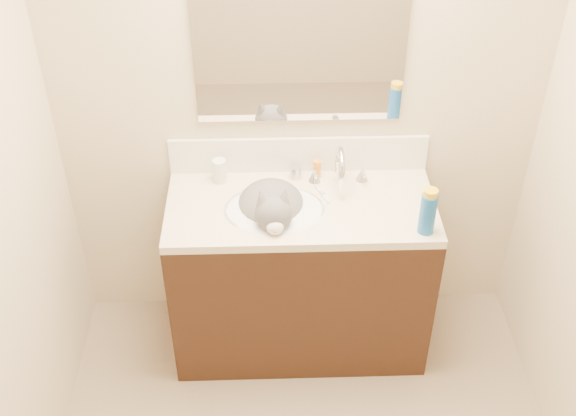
{
  "coord_description": "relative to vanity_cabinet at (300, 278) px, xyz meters",
  "views": [
    {
      "loc": [
        -0.14,
        -1.56,
        2.82
      ],
      "look_at": [
        -0.06,
        0.92,
        0.88
      ],
      "focal_mm": 45.0,
      "sensor_mm": 36.0,
      "label": 1
    }
  ],
  "objects": [
    {
      "name": "pill_label",
      "position": [
        -0.37,
        0.19,
        0.49
      ],
      "size": [
        0.07,
        0.07,
        0.04
      ],
      "primitive_type": "cylinder",
      "rotation": [
        0.0,
        0.0,
        -0.4
      ],
      "color": "orange",
      "rests_on": "pill_bottle"
    },
    {
      "name": "counter_slab",
      "position": [
        0.0,
        0.0,
        0.43
      ],
      "size": [
        1.2,
        0.55,
        0.04
      ],
      "primitive_type": "cube",
      "color": "beige",
      "rests_on": "vanity_cabinet"
    },
    {
      "name": "toothbrush",
      "position": [
        0.1,
        0.07,
        0.46
      ],
      "size": [
        0.07,
        0.14,
        0.01
      ],
      "primitive_type": "cube",
      "rotation": [
        0.0,
        0.0,
        0.37
      ],
      "color": "silver",
      "rests_on": "counter_slab"
    },
    {
      "name": "spray_can",
      "position": [
        0.52,
        -0.2,
        0.54
      ],
      "size": [
        0.09,
        0.09,
        0.19
      ],
      "primitive_type": "cylinder",
      "rotation": [
        0.0,
        0.0,
        0.39
      ],
      "color": "#1754A2",
      "rests_on": "counter_slab"
    },
    {
      "name": "toothbrush_head",
      "position": [
        0.1,
        0.07,
        0.46
      ],
      "size": [
        0.02,
        0.03,
        0.01
      ],
      "primitive_type": "cube",
      "rotation": [
        0.0,
        0.0,
        0.37
      ],
      "color": "#6DA4E9",
      "rests_on": "counter_slab"
    },
    {
      "name": "pill_bottle",
      "position": [
        -0.37,
        0.19,
        0.51
      ],
      "size": [
        0.08,
        0.08,
        0.11
      ],
      "primitive_type": "cylinder",
      "rotation": [
        0.0,
        0.0,
        -0.4
      ],
      "color": "silver",
      "rests_on": "counter_slab"
    },
    {
      "name": "backsplash",
      "position": [
        0.0,
        0.26,
        0.54
      ],
      "size": [
        1.2,
        0.02,
        0.18
      ],
      "primitive_type": "cube",
      "color": "white",
      "rests_on": "counter_slab"
    },
    {
      "name": "room_shell",
      "position": [
        0.0,
        -0.97,
        1.08
      ],
      "size": [
        2.24,
        2.54,
        2.52
      ],
      "color": "beige",
      "rests_on": "ground"
    },
    {
      "name": "silver_jar",
      "position": [
        -0.02,
        0.21,
        0.48
      ],
      "size": [
        0.07,
        0.07,
        0.06
      ],
      "primitive_type": "cylinder",
      "rotation": [
        0.0,
        0.0,
        -0.37
      ],
      "color": "#B7B7BC",
      "rests_on": "counter_slab"
    },
    {
      "name": "amber_bottle",
      "position": [
        0.08,
        0.21,
        0.49
      ],
      "size": [
        0.04,
        0.04,
        0.09
      ],
      "primitive_type": "cylinder",
      "rotation": [
        0.0,
        0.0,
        -0.0
      ],
      "color": "orange",
      "rests_on": "counter_slab"
    },
    {
      "name": "cat",
      "position": [
        -0.13,
        -0.01,
        0.43
      ],
      "size": [
        0.37,
        0.45,
        0.33
      ],
      "rotation": [
        0.0,
        0.0,
        0.07
      ],
      "color": "#545154",
      "rests_on": "basin"
    },
    {
      "name": "spray_cap",
      "position": [
        0.52,
        -0.2,
        0.65
      ],
      "size": [
        0.08,
        0.08,
        0.04
      ],
      "primitive_type": "cylinder",
      "rotation": [
        0.0,
        0.0,
        0.39
      ],
      "color": "gold",
      "rests_on": "spray_can"
    },
    {
      "name": "basin",
      "position": [
        -0.12,
        -0.03,
        0.38
      ],
      "size": [
        0.45,
        0.36,
        0.14
      ],
      "primitive_type": "ellipsoid",
      "color": "white",
      "rests_on": "vanity_cabinet"
    },
    {
      "name": "mirror",
      "position": [
        0.0,
        0.26,
        1.13
      ],
      "size": [
        0.9,
        0.02,
        0.8
      ],
      "primitive_type": "cube",
      "color": "white",
      "rests_on": "room_shell"
    },
    {
      "name": "vanity_cabinet",
      "position": [
        0.0,
        0.0,
        0.0
      ],
      "size": [
        1.2,
        0.55,
        0.82
      ],
      "primitive_type": "cube",
      "color": "black",
      "rests_on": "ground"
    },
    {
      "name": "faucet",
      "position": [
        0.18,
        0.14,
        0.54
      ],
      "size": [
        0.28,
        0.2,
        0.21
      ],
      "color": "silver",
      "rests_on": "counter_slab"
    }
  ]
}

